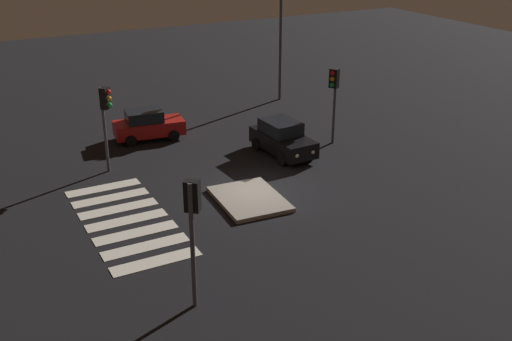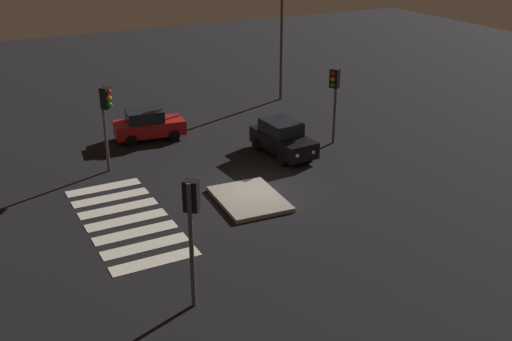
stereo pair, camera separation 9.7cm
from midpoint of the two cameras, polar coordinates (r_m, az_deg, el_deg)
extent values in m
plane|color=black|center=(26.67, 0.10, -1.98)|extent=(80.00, 80.00, 0.00)
cube|color=gray|center=(25.81, -0.51, -2.65)|extent=(3.59, 2.79, 0.18)
cube|color=red|center=(33.13, -9.69, 3.93)|extent=(1.99, 3.78, 0.74)
cube|color=black|center=(32.88, -10.14, 4.99)|extent=(1.63, 2.01, 0.60)
cylinder|color=black|center=(34.14, -8.06, 4.02)|extent=(0.28, 0.60, 0.58)
cylinder|color=black|center=(32.74, -7.47, 3.22)|extent=(0.28, 0.60, 0.58)
cylinder|color=black|center=(33.78, -11.77, 3.55)|extent=(0.28, 0.60, 0.58)
cylinder|color=black|center=(32.36, -11.33, 2.72)|extent=(0.28, 0.60, 0.58)
sphere|color=#F2EABF|center=(33.86, -6.89, 4.52)|extent=(0.19, 0.19, 0.19)
sphere|color=#F2EABF|center=(33.08, -6.54, 4.09)|extent=(0.19, 0.19, 0.19)
cube|color=black|center=(30.51, 2.62, 2.65)|extent=(3.92, 1.85, 0.79)
cube|color=black|center=(30.46, 2.41, 4.04)|extent=(2.04, 1.60, 0.64)
cylinder|color=black|center=(30.15, 5.13, 1.61)|extent=(0.63, 0.26, 0.62)
cylinder|color=black|center=(29.30, 2.55, 1.03)|extent=(0.63, 0.26, 0.62)
cylinder|color=black|center=(31.99, 2.67, 2.95)|extent=(0.63, 0.26, 0.62)
cylinder|color=black|center=(31.18, 0.17, 2.44)|extent=(0.63, 0.26, 0.62)
sphere|color=#F2EABF|center=(29.31, 5.37, 1.70)|extent=(0.21, 0.21, 0.21)
sphere|color=#F2EABF|center=(28.82, 3.90, 1.37)|extent=(0.21, 0.21, 0.21)
cylinder|color=#47474C|center=(18.46, -5.83, -7.02)|extent=(0.14, 0.14, 4.12)
cube|color=black|center=(17.88, -5.84, -2.35)|extent=(0.53, 0.54, 0.96)
sphere|color=red|center=(17.93, -5.68, -1.22)|extent=(0.22, 0.22, 0.22)
sphere|color=orange|center=(18.05, -5.65, -2.08)|extent=(0.22, 0.22, 0.22)
sphere|color=green|center=(18.18, -5.61, -2.94)|extent=(0.22, 0.22, 0.22)
cylinder|color=#47474C|center=(31.88, 7.37, 5.88)|extent=(0.14, 0.14, 3.96)
cube|color=black|center=(31.32, 7.36, 8.42)|extent=(0.54, 0.49, 0.96)
sphere|color=red|center=(31.07, 7.22, 8.88)|extent=(0.22, 0.22, 0.22)
sphere|color=orange|center=(31.15, 7.19, 8.35)|extent=(0.22, 0.22, 0.22)
sphere|color=green|center=(31.22, 7.16, 7.82)|extent=(0.22, 0.22, 0.22)
cylinder|color=#47474C|center=(28.88, -13.64, 3.64)|extent=(0.14, 0.14, 4.01)
cube|color=black|center=(28.33, -13.61, 6.52)|extent=(0.54, 0.54, 0.96)
sphere|color=red|center=(28.15, -13.32, 7.08)|extent=(0.22, 0.22, 0.22)
sphere|color=orange|center=(28.23, -13.27, 6.49)|extent=(0.22, 0.22, 0.22)
sphere|color=green|center=(28.31, -13.21, 5.91)|extent=(0.22, 0.22, 0.22)
cylinder|color=#47474C|center=(39.05, 2.43, 11.77)|extent=(0.18, 0.18, 7.34)
cube|color=silver|center=(27.83, -13.78, -1.55)|extent=(0.70, 3.20, 0.02)
cube|color=silver|center=(26.81, -13.15, -2.46)|extent=(0.70, 3.20, 0.02)
cube|color=silver|center=(25.80, -12.47, -3.44)|extent=(0.70, 3.20, 0.02)
cube|color=silver|center=(24.80, -11.74, -4.51)|extent=(0.70, 3.20, 0.02)
cube|color=silver|center=(23.81, -10.94, -5.65)|extent=(0.70, 3.20, 0.02)
cube|color=silver|center=(22.84, -10.07, -6.90)|extent=(0.70, 3.20, 0.02)
cube|color=silver|center=(21.89, -9.11, -8.25)|extent=(0.70, 3.20, 0.02)
camera|label=1|loc=(0.05, -89.89, 0.04)|focal=43.40mm
camera|label=2|loc=(0.05, 90.11, -0.04)|focal=43.40mm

